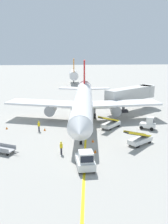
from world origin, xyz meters
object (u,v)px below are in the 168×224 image
object	(u,v)px
belt_loader_forward_hold	(110,123)
safety_cone_wingtip_left	(7,128)
safety_cone_nose_left	(93,141)
belt_loader_aft_hold	(140,139)
jet_bridge	(134,93)
ground_crew_wing_walker	(39,126)
baggage_cart_loaded	(4,149)
safety_cone_nose_right	(45,129)
airliner	(83,102)
pushback_tug	(85,160)
baggage_tug_near_wing	(149,124)
ground_crew_marshaller	(61,147)
safety_cone_wingtip_right	(95,151)

from	to	relation	value
belt_loader_forward_hold	safety_cone_wingtip_left	xyz separation A→B (m)	(-17.06, 0.45, -0.56)
safety_cone_nose_left	belt_loader_aft_hold	bearing A→B (deg)	-11.83
jet_bridge	ground_crew_wing_walker	bearing A→B (deg)	-144.11
safety_cone_wingtip_left	baggage_cart_loaded	bearing A→B (deg)	-80.27
ground_crew_wing_walker	safety_cone_nose_left	size ratio (longest dim) A/B	3.86
safety_cone_nose_right	baggage_cart_loaded	bearing A→B (deg)	-117.14
airliner	jet_bridge	xyz separation A→B (m)	(11.17, 7.64, 0.12)
pushback_tug	airliner	bearing A→B (deg)	87.25
airliner	ground_crew_wing_walker	distance (m)	9.72
jet_bridge	baggage_cart_loaded	xyz separation A→B (m)	(-22.24, -21.99, -3.07)
baggage_tug_near_wing	ground_crew_wing_walker	xyz separation A→B (m)	(-17.75, 0.06, -0.02)
safety_cone_nose_left	safety_cone_nose_right	world-z (taller)	same
airliner	belt_loader_forward_hold	xyz separation A→B (m)	(4.27, -4.76, -2.64)
belt_loader_forward_hold	ground_crew_wing_walker	distance (m)	11.71
jet_bridge	ground_crew_marshaller	world-z (taller)	jet_bridge
jet_bridge	safety_cone_nose_right	distance (m)	22.28
baggage_cart_loaded	safety_cone_wingtip_left	size ratio (longest dim) A/B	8.47
safety_cone_nose_right	ground_crew_marshaller	bearing A→B (deg)	-73.93
jet_bridge	belt_loader_forward_hold	xyz separation A→B (m)	(-6.90, -12.40, -2.77)
baggage_tug_near_wing	safety_cone_nose_right	bearing A→B (deg)	178.74
ground_crew_marshaller	baggage_tug_near_wing	bearing A→B (deg)	33.93
ground_crew_marshaller	safety_cone_wingtip_right	bearing A→B (deg)	2.27
airliner	belt_loader_aft_hold	world-z (taller)	airliner
pushback_tug	baggage_tug_near_wing	xyz separation A→B (m)	(11.29, 13.70, -0.07)
safety_cone_nose_left	safety_cone_wingtip_left	size ratio (longest dim) A/B	1.00
airliner	safety_cone_wingtip_left	xyz separation A→B (m)	(-12.79, -4.31, -3.20)
airliner	safety_cone_wingtip_right	world-z (taller)	airliner
baggage_cart_loaded	ground_crew_marshaller	xyz separation A→B (m)	(7.38, -0.95, 0.44)
belt_loader_forward_hold	safety_cone_nose_right	xyz separation A→B (m)	(-10.79, -0.72, -0.56)
airliner	safety_cone_nose_right	bearing A→B (deg)	-139.96
jet_bridge	belt_loader_aft_hold	distance (m)	20.81
pushback_tug	baggage_tug_near_wing	bearing A→B (deg)	50.51
safety_cone_nose_right	safety_cone_wingtip_right	world-z (taller)	same
safety_cone_nose_left	safety_cone_wingtip_left	world-z (taller)	same
jet_bridge	baggage_cart_loaded	distance (m)	31.43
ground_crew_marshaller	safety_cone_wingtip_left	world-z (taller)	ground_crew_marshaller
belt_loader_forward_hold	belt_loader_aft_hold	world-z (taller)	same
belt_loader_forward_hold	belt_loader_aft_hold	distance (m)	8.30
jet_bridge	baggage_tug_near_wing	distance (m)	13.77
baggage_cart_loaded	ground_crew_wing_walker	world-z (taller)	ground_crew_wing_walker
jet_bridge	belt_loader_aft_hold	world-z (taller)	jet_bridge
jet_bridge	belt_loader_forward_hold	distance (m)	14.46
pushback_tug	safety_cone_wingtip_left	world-z (taller)	pushback_tug
ground_crew_marshaller	belt_loader_forward_hold	bearing A→B (deg)	52.93
jet_bridge	safety_cone_nose_left	distance (m)	21.84
baggage_cart_loaded	safety_cone_nose_right	xyz separation A→B (m)	(4.55, 8.87, -0.25)
belt_loader_aft_hold	ground_crew_marshaller	bearing A→B (deg)	-165.78
safety_cone_nose_right	belt_loader_aft_hold	bearing A→B (deg)	-27.55
airliner	safety_cone_nose_left	size ratio (longest dim) A/B	80.33
safety_cone_nose_left	safety_cone_wingtip_left	xyz separation A→B (m)	(-13.50, 6.93, 0.00)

